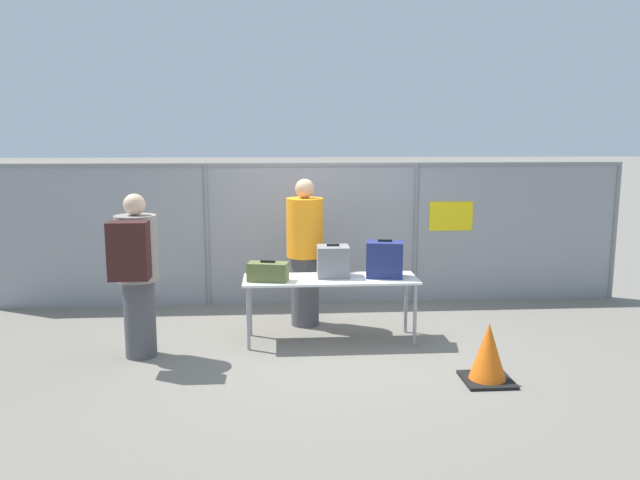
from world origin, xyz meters
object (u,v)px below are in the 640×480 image
suitcase_navy (385,259)px  security_worker_near (305,251)px  suitcase_olive (268,272)px  traveler_hooded (136,270)px  inspection_table (331,283)px  utility_trailer (390,242)px  suitcase_grey (333,261)px  traffic_cone (488,355)px

suitcase_navy → security_worker_near: security_worker_near is taller
suitcase_olive → traveler_hooded: traveler_hooded is taller
inspection_table → utility_trailer: size_ratio=0.50×
suitcase_grey → security_worker_near: size_ratio=0.21×
suitcase_navy → traffic_cone: suitcase_navy is taller
traveler_hooded → utility_trailer: bearing=41.7°
suitcase_olive → suitcase_navy: bearing=4.7°
suitcase_grey → security_worker_near: 0.63m
inspection_table → suitcase_grey: (0.03, 0.08, 0.23)m
suitcase_navy → traffic_cone: 1.64m
suitcase_olive → security_worker_near: (0.44, 0.72, 0.09)m
utility_trailer → suitcase_olive: bearing=-116.8°
security_worker_near → utility_trailer: 3.85m
inspection_table → traffic_cone: bearing=-43.1°
traveler_hooded → suitcase_olive: bearing=2.8°
suitcase_grey → suitcase_navy: (0.57, -0.06, 0.03)m
suitcase_olive → suitcase_grey: (0.72, 0.16, 0.07)m
inspection_table → security_worker_near: size_ratio=1.08×
suitcase_grey → inspection_table: bearing=-113.3°
suitcase_navy → traveler_hooded: bearing=-170.7°
inspection_table → suitcase_grey: size_ratio=5.21×
inspection_table → suitcase_olive: (-0.69, -0.09, 0.16)m
inspection_table → traffic_cone: size_ratio=3.39×
traveler_hooded → security_worker_near: security_worker_near is taller
suitcase_navy → security_worker_near: size_ratio=0.25×
suitcase_grey → traffic_cone: size_ratio=0.65×
suitcase_grey → suitcase_navy: bearing=-5.9°
suitcase_grey → traveler_hooded: 2.11m
suitcase_grey → traveler_hooded: bearing=-166.6°
traveler_hooded → traffic_cone: 3.56m
utility_trailer → traffic_cone: size_ratio=6.75×
inspection_table → utility_trailer: (1.41, 4.07, -0.24)m
suitcase_grey → security_worker_near: bearing=117.4°
suitcase_olive → traveler_hooded: (-1.33, -0.32, 0.11)m
utility_trailer → traffic_cone: bearing=-90.5°
suitcase_grey → traveler_hooded: size_ratio=0.22×
security_worker_near → utility_trailer: security_worker_near is taller
suitcase_olive → suitcase_grey: bearing=12.9°
security_worker_near → utility_trailer: size_ratio=0.46×
suitcase_olive → utility_trailer: 4.67m
suitcase_olive → traffic_cone: suitcase_olive is taller
traveler_hooded → suitcase_grey: bearing=2.5°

